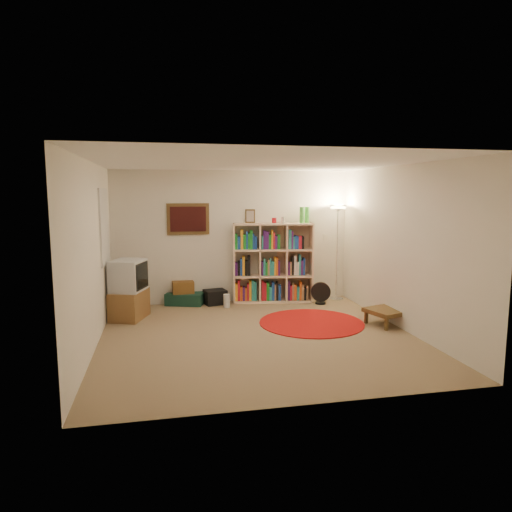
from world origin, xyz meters
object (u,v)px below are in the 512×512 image
at_px(bookshelf, 272,264).
at_px(side_table, 387,312).
at_px(tv_stand, 129,290).
at_px(suitcase, 185,298).
at_px(floor_lamp, 338,221).
at_px(floor_fan, 321,293).

xyz_separation_m(bookshelf, side_table, (1.41, -1.94, -0.52)).
xyz_separation_m(bookshelf, tv_stand, (-2.61, -0.73, -0.26)).
relative_size(bookshelf, tv_stand, 1.84).
xyz_separation_m(tv_stand, suitcase, (0.96, 0.83, -0.37)).
bearing_deg(suitcase, side_table, -15.03).
height_order(bookshelf, floor_lamp, floor_lamp).
xyz_separation_m(tv_stand, side_table, (4.02, -1.21, -0.26)).
bearing_deg(floor_lamp, tv_stand, -171.24).
relative_size(floor_fan, suitcase, 0.53).
distance_m(floor_fan, suitcase, 2.55).
height_order(suitcase, side_table, side_table).
height_order(bookshelf, tv_stand, bookshelf).
distance_m(bookshelf, floor_fan, 1.09).
bearing_deg(bookshelf, suitcase, -174.27).
height_order(floor_fan, suitcase, floor_fan).
bearing_deg(bookshelf, floor_lamp, 3.21).
xyz_separation_m(floor_fan, tv_stand, (-3.46, -0.30, 0.27)).
xyz_separation_m(floor_fan, suitcase, (-2.50, 0.53, -0.10)).
bearing_deg(suitcase, bookshelf, 15.27).
height_order(tv_stand, suitcase, tv_stand).
distance_m(floor_fan, side_table, 1.61).
xyz_separation_m(bookshelf, floor_lamp, (1.27, -0.13, 0.81)).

